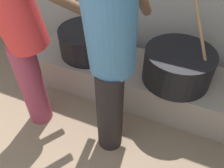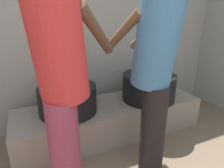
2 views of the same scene
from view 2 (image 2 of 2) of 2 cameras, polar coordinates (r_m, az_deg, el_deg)
name	(u,v)px [view 2 (image 2 of 2)]	position (r m, az deg, el deg)	size (l,w,h in m)	color
block_enclosure_rear	(44,43)	(2.33, -18.91, 11.09)	(4.85, 0.20, 1.94)	gray
hearth_ledge	(111,119)	(2.23, -0.41, -9.85)	(1.99, 0.60, 0.35)	slate
cooking_pot_main	(68,99)	(1.99, -12.54, -4.23)	(0.56, 0.56, 0.72)	black
cooking_pot_secondary	(149,87)	(2.26, 10.44, -0.79)	(0.58, 0.58, 0.74)	black
cook_in_blue_shirt	(154,67)	(1.49, 12.02, 4.84)	(0.40, 0.69, 1.57)	black
cook_in_red_shirt	(61,75)	(1.21, -14.36, 2.42)	(0.69, 0.70, 1.61)	#8C3347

